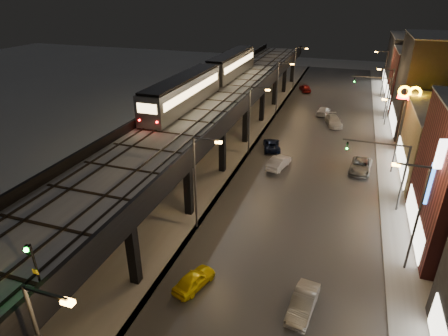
% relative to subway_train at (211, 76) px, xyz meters
% --- Properties ---
extents(road_surface, '(17.00, 120.00, 0.06)m').
position_rel_subway_train_xyz_m(road_surface, '(16.00, -3.04, -8.41)').
color(road_surface, '#46474D').
rests_on(road_surface, ground).
extents(sidewalk_right, '(4.00, 120.00, 0.14)m').
position_rel_subway_train_xyz_m(sidewalk_right, '(26.00, -3.04, -8.37)').
color(sidewalk_right, '#9FA1A8').
rests_on(sidewalk_right, ground).
extents(under_viaduct_pavement, '(11.00, 120.00, 0.06)m').
position_rel_subway_train_xyz_m(under_viaduct_pavement, '(2.50, -3.04, -8.41)').
color(under_viaduct_pavement, '#9FA1A8').
rests_on(under_viaduct_pavement, ground).
extents(elevated_viaduct, '(9.00, 100.00, 6.30)m').
position_rel_subway_train_xyz_m(elevated_viaduct, '(2.50, -6.20, -2.83)').
color(elevated_viaduct, black).
rests_on(elevated_viaduct, ground).
extents(viaduct_trackbed, '(8.40, 100.00, 0.32)m').
position_rel_subway_train_xyz_m(viaduct_trackbed, '(2.49, -6.07, -2.06)').
color(viaduct_trackbed, '#B2B7C1').
rests_on(viaduct_trackbed, elevated_viaduct).
extents(viaduct_parapet_streetside, '(0.30, 100.00, 1.10)m').
position_rel_subway_train_xyz_m(viaduct_parapet_streetside, '(6.85, -6.04, -1.59)').
color(viaduct_parapet_streetside, black).
rests_on(viaduct_parapet_streetside, elevated_viaduct).
extents(viaduct_parapet_far, '(0.30, 100.00, 1.10)m').
position_rel_subway_train_xyz_m(viaduct_parapet_far, '(-1.85, -6.04, -1.59)').
color(viaduct_parapet_far, black).
rests_on(viaduct_parapet_far, elevated_viaduct).
extents(building_d, '(12.20, 13.20, 14.16)m').
position_rel_subway_train_xyz_m(building_d, '(32.49, 9.96, -1.37)').
color(building_d, '#242326').
rests_on(building_d, ground).
extents(building_e, '(12.20, 12.20, 10.16)m').
position_rel_subway_train_xyz_m(building_e, '(32.49, 23.96, -3.36)').
color(building_e, '#5E2825').
rests_on(building_e, ground).
extents(building_f, '(12.20, 16.20, 11.16)m').
position_rel_subway_train_xyz_m(building_f, '(32.49, 37.96, -2.87)').
color(building_f, '#29292C').
rests_on(building_f, ground).
extents(streetlight_left_1, '(2.57, 0.28, 9.00)m').
position_rel_subway_train_xyz_m(streetlight_left_1, '(8.07, -25.04, -3.21)').
color(streetlight_left_1, '#38383A').
rests_on(streetlight_left_1, ground).
extents(streetlight_right_1, '(2.56, 0.28, 9.00)m').
position_rel_subway_train_xyz_m(streetlight_right_1, '(25.23, -25.04, -3.21)').
color(streetlight_right_1, '#38383A').
rests_on(streetlight_right_1, ground).
extents(streetlight_left_2, '(2.57, 0.28, 9.00)m').
position_rel_subway_train_xyz_m(streetlight_left_2, '(8.07, -7.04, -3.21)').
color(streetlight_left_2, '#38383A').
rests_on(streetlight_left_2, ground).
extents(streetlight_right_2, '(2.56, 0.28, 9.00)m').
position_rel_subway_train_xyz_m(streetlight_right_2, '(25.23, -7.04, -3.21)').
color(streetlight_right_2, '#38383A').
rests_on(streetlight_right_2, ground).
extents(streetlight_left_3, '(2.57, 0.28, 9.00)m').
position_rel_subway_train_xyz_m(streetlight_left_3, '(8.07, 10.96, -3.21)').
color(streetlight_left_3, '#38383A').
rests_on(streetlight_left_3, ground).
extents(streetlight_right_3, '(2.56, 0.28, 9.00)m').
position_rel_subway_train_xyz_m(streetlight_right_3, '(25.23, 10.96, -3.21)').
color(streetlight_right_3, '#38383A').
rests_on(streetlight_right_3, ground).
extents(streetlight_left_4, '(2.57, 0.28, 9.00)m').
position_rel_subway_train_xyz_m(streetlight_left_4, '(8.07, 28.96, -3.21)').
color(streetlight_left_4, '#38383A').
rests_on(streetlight_left_4, ground).
extents(streetlight_right_4, '(2.56, 0.28, 9.00)m').
position_rel_subway_train_xyz_m(streetlight_right_4, '(25.23, 28.96, -3.21)').
color(streetlight_right_4, '#38383A').
rests_on(streetlight_right_4, ground).
extents(traffic_light_rig_a, '(6.10, 0.34, 7.00)m').
position_rel_subway_train_xyz_m(traffic_light_rig_a, '(24.34, -16.05, -3.94)').
color(traffic_light_rig_a, '#38383A').
rests_on(traffic_light_rig_a, ground).
extents(traffic_light_rig_b, '(6.10, 0.34, 7.00)m').
position_rel_subway_train_xyz_m(traffic_light_rig_b, '(24.34, 13.95, -3.94)').
color(traffic_light_rig_b, '#38383A').
rests_on(traffic_light_rig_b, ground).
extents(subway_train, '(3.07, 37.85, 3.67)m').
position_rel_subway_train_xyz_m(subway_train, '(0.00, 0.00, 0.00)').
color(subway_train, gray).
rests_on(subway_train, viaduct_trackbed).
extents(rail_signal, '(0.32, 0.41, 2.74)m').
position_rel_subway_train_xyz_m(rail_signal, '(6.40, -41.21, 0.12)').
color(rail_signal, black).
rests_on(rail_signal, viaduct_trackbed).
extents(car_taxi, '(2.52, 3.99, 1.27)m').
position_rel_subway_train_xyz_m(car_taxi, '(10.56, -32.19, -7.81)').
color(car_taxi, yellow).
rests_on(car_taxi, ground).
extents(car_near_white, '(2.51, 4.75, 1.49)m').
position_rel_subway_train_xyz_m(car_near_white, '(12.49, -10.16, -7.70)').
color(car_near_white, silver).
rests_on(car_near_white, ground).
extents(car_mid_silver, '(3.29, 5.03, 1.29)m').
position_rel_subway_train_xyz_m(car_mid_silver, '(10.43, -4.62, -7.80)').
color(car_mid_silver, '#0F1733').
rests_on(car_mid_silver, ground).
extents(car_mid_dark, '(2.38, 4.81, 1.34)m').
position_rel_subway_train_xyz_m(car_mid_dark, '(15.67, 13.42, -7.77)').
color(car_mid_dark, white).
rests_on(car_mid_dark, ground).
extents(car_far_white, '(3.24, 4.86, 1.54)m').
position_rel_subway_train_xyz_m(car_far_white, '(10.49, 28.57, -7.67)').
color(car_far_white, maroon).
rests_on(car_far_white, ground).
extents(car_onc_silver, '(1.96, 4.33, 1.38)m').
position_rel_subway_train_xyz_m(car_onc_silver, '(18.47, -31.95, -7.75)').
color(car_onc_silver, gray).
rests_on(car_onc_silver, ground).
extents(car_onc_dark, '(2.75, 5.19, 1.39)m').
position_rel_subway_train_xyz_m(car_onc_dark, '(22.01, -7.96, -7.75)').
color(car_onc_dark, gray).
rests_on(car_onc_dark, ground).
extents(car_onc_white, '(3.43, 5.51, 1.49)m').
position_rel_subway_train_xyz_m(car_onc_white, '(17.71, 8.26, -7.70)').
color(car_onc_white, silver).
rests_on(car_onc_white, ground).
extents(sign_mcdonalds, '(2.73, 0.79, 9.22)m').
position_rel_subway_train_xyz_m(sign_mcdonalds, '(26.50, -1.25, -1.06)').
color(sign_mcdonalds, '#38383A').
rests_on(sign_mcdonalds, ground).
extents(sign_citgo, '(2.21, 0.39, 10.51)m').
position_rel_subway_train_xyz_m(sign_citgo, '(27.00, -23.36, -0.43)').
color(sign_citgo, '#38383A').
rests_on(sign_citgo, ground).
extents(sign_carwash, '(1.55, 0.35, 8.04)m').
position_rel_subway_train_xyz_m(sign_carwash, '(27.00, -22.08, -2.80)').
color(sign_carwash, '#38383A').
rests_on(sign_carwash, ground).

